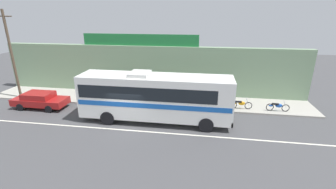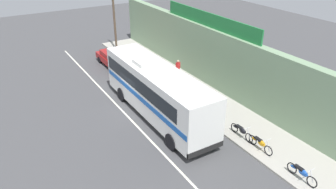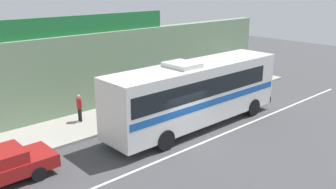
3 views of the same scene
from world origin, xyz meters
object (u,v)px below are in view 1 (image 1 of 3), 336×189
object	(u,v)px
motorcycle_red	(277,106)
motorcycle_black	(222,103)
motorcycle_blue	(241,104)
intercity_bus	(154,95)
parked_car	(40,100)
utility_pole	(12,54)
pedestrian_far_right	(119,87)

from	to	relation	value
motorcycle_red	motorcycle_black	bearing A→B (deg)	179.77
motorcycle_blue	intercity_bus	bearing A→B (deg)	-155.09
parked_car	motorcycle_black	distance (m)	15.64
intercity_bus	utility_pole	size ratio (longest dim) A/B	1.40
parked_car	pedestrian_far_right	xyz separation A→B (m)	(5.77, 3.67, 0.31)
utility_pole	motorcycle_blue	world-z (taller)	utility_pole
motorcycle_blue	motorcycle_black	xyz separation A→B (m)	(-1.53, -0.05, 0.00)
motorcycle_black	parked_car	bearing A→B (deg)	-172.42
intercity_bus	motorcycle_black	distance (m)	6.23
parked_car	motorcycle_red	size ratio (longest dim) A/B	2.46
motorcycle_red	intercity_bus	bearing A→B (deg)	-162.42
parked_car	motorcycle_blue	xyz separation A→B (m)	(17.03, 2.11, -0.17)
motorcycle_red	motorcycle_blue	bearing A→B (deg)	178.72
utility_pole	motorcycle_blue	size ratio (longest dim) A/B	4.31
utility_pole	motorcycle_red	bearing A→B (deg)	0.50
intercity_bus	parked_car	size ratio (longest dim) A/B	2.46
motorcycle_black	pedestrian_far_right	bearing A→B (deg)	170.62
intercity_bus	utility_pole	distance (m)	14.23
motorcycle_blue	motorcycle_red	size ratio (longest dim) A/B	1.01
utility_pole	motorcycle_blue	distance (m)	20.84
motorcycle_blue	pedestrian_far_right	world-z (taller)	pedestrian_far_right
utility_pole	motorcycle_red	distance (m)	23.73
motorcycle_blue	parked_car	bearing A→B (deg)	-172.93
intercity_bus	motorcycle_black	xyz separation A→B (m)	(5.21, 3.08, -1.50)
intercity_bus	motorcycle_red	size ratio (longest dim) A/B	6.06
parked_car	intercity_bus	bearing A→B (deg)	-5.65
intercity_bus	motorcycle_black	bearing A→B (deg)	30.61
motorcycle_blue	utility_pole	bearing A→B (deg)	-179.25
motorcycle_red	motorcycle_black	world-z (taller)	same
parked_car	motorcycle_red	xyz separation A→B (m)	(19.96, 2.04, -0.17)
pedestrian_far_right	intercity_bus	bearing A→B (deg)	-46.04
motorcycle_blue	pedestrian_far_right	size ratio (longest dim) A/B	1.17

